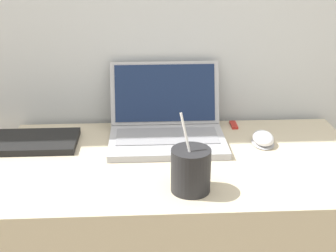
{
  "coord_description": "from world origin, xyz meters",
  "views": [
    {
      "loc": [
        -0.1,
        -0.91,
        1.35
      ],
      "look_at": [
        -0.04,
        0.35,
        0.83
      ],
      "focal_mm": 50.0,
      "sensor_mm": 36.0,
      "label": 1
    }
  ],
  "objects_px": {
    "drink_cup": "(191,169)",
    "external_keyboard": "(16,142)",
    "laptop": "(166,124)",
    "computer_mouse": "(263,139)",
    "usb_stick": "(234,125)"
  },
  "relations": [
    {
      "from": "drink_cup",
      "to": "external_keyboard",
      "type": "bearing_deg",
      "value": 149.33
    },
    {
      "from": "laptop",
      "to": "computer_mouse",
      "type": "distance_m",
      "value": 0.3
    },
    {
      "from": "drink_cup",
      "to": "laptop",
      "type": "bearing_deg",
      "value": 97.55
    },
    {
      "from": "laptop",
      "to": "drink_cup",
      "type": "bearing_deg",
      "value": -82.45
    },
    {
      "from": "computer_mouse",
      "to": "external_keyboard",
      "type": "xyz_separation_m",
      "value": [
        -0.75,
        0.03,
        -0.01
      ]
    },
    {
      "from": "laptop",
      "to": "usb_stick",
      "type": "xyz_separation_m",
      "value": [
        0.23,
        0.09,
        -0.04
      ]
    },
    {
      "from": "drink_cup",
      "to": "external_keyboard",
      "type": "relative_size",
      "value": 0.55
    },
    {
      "from": "computer_mouse",
      "to": "usb_stick",
      "type": "height_order",
      "value": "computer_mouse"
    },
    {
      "from": "drink_cup",
      "to": "usb_stick",
      "type": "height_order",
      "value": "drink_cup"
    },
    {
      "from": "drink_cup",
      "to": "external_keyboard",
      "type": "height_order",
      "value": "drink_cup"
    },
    {
      "from": "laptop",
      "to": "drink_cup",
      "type": "distance_m",
      "value": 0.33
    },
    {
      "from": "laptop",
      "to": "external_keyboard",
      "type": "xyz_separation_m",
      "value": [
        -0.46,
        -0.03,
        -0.04
      ]
    },
    {
      "from": "drink_cup",
      "to": "external_keyboard",
      "type": "distance_m",
      "value": 0.59
    },
    {
      "from": "external_keyboard",
      "to": "usb_stick",
      "type": "bearing_deg",
      "value": 9.62
    },
    {
      "from": "computer_mouse",
      "to": "usb_stick",
      "type": "distance_m",
      "value": 0.16
    }
  ]
}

